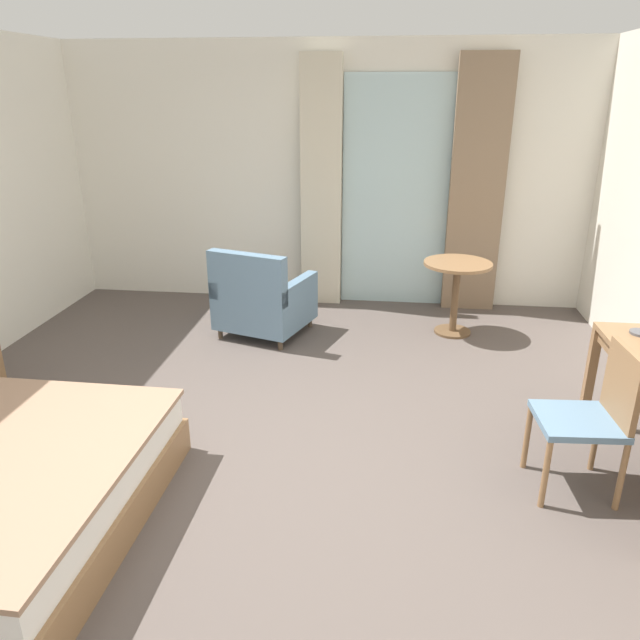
# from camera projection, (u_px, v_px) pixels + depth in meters

# --- Properties ---
(ground) EXTENTS (6.20, 7.28, 0.10)m
(ground) POSITION_uv_depth(u_px,v_px,m) (266.00, 472.00, 3.86)
(ground) COLOR #564C47
(wall_back) EXTENTS (5.80, 0.12, 2.74)m
(wall_back) POSITION_uv_depth(u_px,v_px,m) (326.00, 176.00, 6.48)
(wall_back) COLOR white
(wall_back) RESTS_ON ground
(balcony_glass_door) EXTENTS (1.17, 0.02, 2.41)m
(balcony_glass_door) POSITION_uv_depth(u_px,v_px,m) (398.00, 194.00, 6.38)
(balcony_glass_door) COLOR silver
(balcony_glass_door) RESTS_ON ground
(curtain_panel_left) EXTENTS (0.43, 0.10, 2.59)m
(curtain_panel_left) POSITION_uv_depth(u_px,v_px,m) (321.00, 186.00, 6.35)
(curtain_panel_left) COLOR beige
(curtain_panel_left) RESTS_ON ground
(curtain_panel_right) EXTENTS (0.55, 0.10, 2.59)m
(curtain_panel_right) POSITION_uv_depth(u_px,v_px,m) (477.00, 188.00, 6.17)
(curtain_panel_right) COLOR #897056
(curtain_panel_right) RESTS_ON ground
(desk_chair) EXTENTS (0.49, 0.46, 0.91)m
(desk_chair) POSITION_uv_depth(u_px,v_px,m) (594.00, 412.00, 3.44)
(desk_chair) COLOR slate
(desk_chair) RESTS_ON ground
(armchair_by_window) EXTENTS (0.97, 0.95, 0.87)m
(armchair_by_window) POSITION_uv_depth(u_px,v_px,m) (262.00, 301.00, 5.78)
(armchair_by_window) COLOR slate
(armchair_by_window) RESTS_ON ground
(round_cafe_table) EXTENTS (0.64, 0.64, 0.72)m
(round_cafe_table) POSITION_uv_depth(u_px,v_px,m) (456.00, 281.00, 5.75)
(round_cafe_table) COLOR olive
(round_cafe_table) RESTS_ON ground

